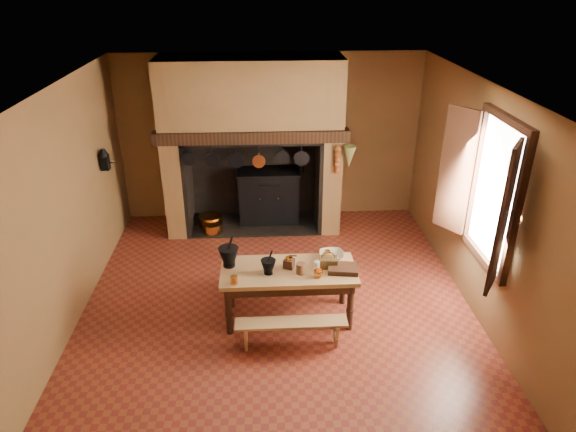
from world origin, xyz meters
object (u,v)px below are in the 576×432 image
object	(u,v)px
mixing_bowl	(332,256)
bench_front	(291,328)
iron_range	(269,195)
work_table	(288,277)
wicker_basket	(328,262)
coffee_grinder	(289,263)

from	to	relation	value
mixing_bowl	bench_front	bearing A→B (deg)	-124.83
iron_range	bench_front	distance (m)	3.33
work_table	bench_front	size ratio (longest dim) A/B	1.27
work_table	bench_front	distance (m)	0.65
bench_front	wicker_basket	world-z (taller)	wicker_basket
work_table	wicker_basket	size ratio (longest dim) A/B	7.10
iron_range	wicker_basket	xyz separation A→B (m)	(0.66, -2.72, 0.29)
iron_range	bench_front	world-z (taller)	iron_range
coffee_grinder	mixing_bowl	distance (m)	0.58
coffee_grinder	mixing_bowl	xyz separation A→B (m)	(0.54, 0.19, -0.03)
iron_range	wicker_basket	world-z (taller)	iron_range
bench_front	mixing_bowl	distance (m)	1.08
iron_range	coffee_grinder	xyz separation A→B (m)	(0.18, -2.71, 0.29)
coffee_grinder	mixing_bowl	world-z (taller)	coffee_grinder
work_table	mixing_bowl	distance (m)	0.62
iron_range	mixing_bowl	world-z (taller)	iron_range
coffee_grinder	wicker_basket	size ratio (longest dim) A/B	0.77
iron_range	bench_front	size ratio (longest dim) A/B	1.25
work_table	mixing_bowl	bearing A→B (deg)	22.49
bench_front	mixing_bowl	size ratio (longest dim) A/B	4.19
work_table	coffee_grinder	world-z (taller)	coffee_grinder
mixing_bowl	wicker_basket	distance (m)	0.21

